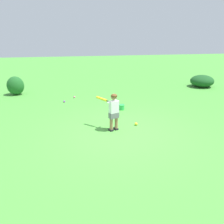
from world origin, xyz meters
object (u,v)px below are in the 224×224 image
object	(u,v)px
child_batter	(113,109)
play_ball_near_batter	(64,101)
play_ball_by_bucket	(74,97)
toy_bucket	(122,107)
play_ball_far_left	(136,124)

from	to	relation	value
child_batter	play_ball_near_batter	size ratio (longest dim) A/B	14.80
play_ball_by_bucket	toy_bucket	xyz separation A→B (m)	(1.65, -1.83, 0.06)
play_ball_far_left	toy_bucket	xyz separation A→B (m)	(-0.13, 1.50, 0.05)
toy_bucket	play_ball_by_bucket	bearing A→B (deg)	132.06
play_ball_by_bucket	toy_bucket	distance (m)	2.46
toy_bucket	child_batter	bearing A→B (deg)	-109.64
child_batter	play_ball_by_bucket	size ratio (longest dim) A/B	13.45
child_batter	toy_bucket	size ratio (longest dim) A/B	5.00
play_ball_near_batter	play_ball_far_left	distance (m)	3.51
play_ball_by_bucket	play_ball_near_batter	distance (m)	0.71
play_ball_by_bucket	child_batter	bearing A→B (deg)	-73.76
play_ball_near_batter	child_batter	bearing A→B (deg)	-64.12
child_batter	toy_bucket	world-z (taller)	child_batter
play_ball_far_left	toy_bucket	size ratio (longest dim) A/B	0.42
play_ball_far_left	toy_bucket	distance (m)	1.51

